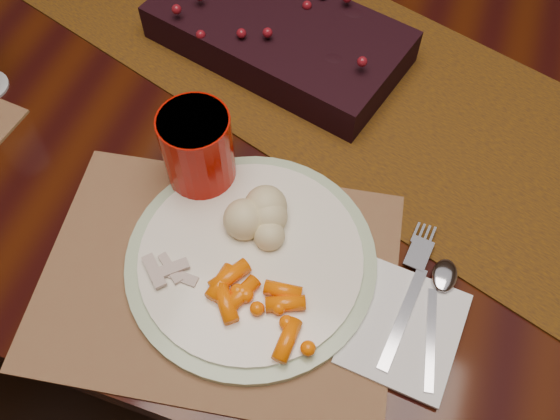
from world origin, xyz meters
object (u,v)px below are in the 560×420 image
(baby_carrots, at_px, (260,297))
(turkey_shreds, at_px, (166,276))
(centerpiece, at_px, (278,30))
(dinner_plate, at_px, (251,259))
(napkin, at_px, (404,328))
(dining_table, at_px, (328,222))
(placemat_main, at_px, (219,278))
(mashed_potatoes, at_px, (265,217))
(red_cup, at_px, (198,152))

(baby_carrots, relative_size, turkey_shreds, 1.78)
(centerpiece, xyz_separation_m, baby_carrots, (0.12, -0.40, -0.01))
(dinner_plate, distance_m, turkey_shreds, 0.10)
(napkin, bearing_deg, baby_carrots, -165.45)
(dining_table, height_order, placemat_main, placemat_main)
(turkey_shreds, xyz_separation_m, napkin, (0.27, 0.03, -0.02))
(baby_carrots, relative_size, napkin, 0.79)
(centerpiece, bearing_deg, placemat_main, -81.57)
(centerpiece, height_order, dinner_plate, centerpiece)
(mashed_potatoes, relative_size, turkey_shreds, 1.42)
(napkin, height_order, red_cup, red_cup)
(baby_carrots, xyz_separation_m, napkin, (0.16, 0.03, -0.02))
(turkey_shreds, relative_size, red_cup, 0.52)
(mashed_potatoes, distance_m, red_cup, 0.12)
(centerpiece, bearing_deg, red_cup, -93.11)
(dining_table, distance_m, mashed_potatoes, 0.49)
(placemat_main, xyz_separation_m, mashed_potatoes, (0.03, 0.07, 0.04))
(centerpiece, bearing_deg, napkin, -53.45)
(baby_carrots, bearing_deg, placemat_main, 163.22)
(dinner_plate, distance_m, mashed_potatoes, 0.05)
(placemat_main, distance_m, dinner_plate, 0.04)
(placemat_main, distance_m, mashed_potatoes, 0.09)
(dining_table, height_order, napkin, napkin)
(centerpiece, bearing_deg, mashed_potatoes, -73.85)
(turkey_shreds, bearing_deg, placemat_main, 27.03)
(dining_table, bearing_deg, mashed_potatoes, -96.66)
(placemat_main, height_order, mashed_potatoes, mashed_potatoes)
(centerpiece, xyz_separation_m, turkey_shreds, (0.00, -0.41, -0.01))
(dining_table, bearing_deg, placemat_main, -100.69)
(red_cup, bearing_deg, mashed_potatoes, -25.83)
(baby_carrots, height_order, napkin, baby_carrots)
(mashed_potatoes, bearing_deg, placemat_main, -114.04)
(baby_carrots, height_order, mashed_potatoes, mashed_potatoes)
(mashed_potatoes, distance_m, turkey_shreds, 0.13)
(mashed_potatoes, bearing_deg, dining_table, 83.34)
(placemat_main, relative_size, red_cup, 3.50)
(baby_carrots, xyz_separation_m, red_cup, (-0.13, 0.14, 0.03))
(red_cup, bearing_deg, placemat_main, -60.24)
(mashed_potatoes, bearing_deg, centerpiece, 106.15)
(centerpiece, distance_m, baby_carrots, 0.42)
(centerpiece, bearing_deg, turkey_shreds, -89.38)
(dining_table, distance_m, dinner_plate, 0.49)
(placemat_main, bearing_deg, dinner_plate, 38.21)
(placemat_main, xyz_separation_m, dinner_plate, (0.03, 0.03, 0.01))
(dinner_plate, bearing_deg, turkey_shreds, -144.59)
(dinner_plate, relative_size, red_cup, 2.51)
(mashed_potatoes, relative_size, red_cup, 0.75)
(dinner_plate, bearing_deg, baby_carrots, -59.32)
(centerpiece, height_order, placemat_main, centerpiece)
(dining_table, relative_size, placemat_main, 4.34)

